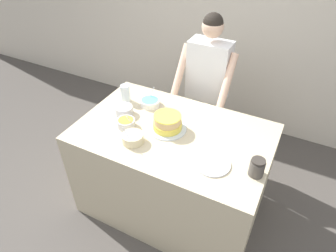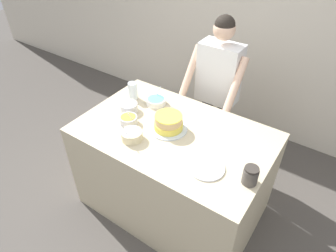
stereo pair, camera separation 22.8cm
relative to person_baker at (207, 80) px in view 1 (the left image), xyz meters
name	(u,v)px [view 1 (the left image)]	position (x,y,z in m)	size (l,w,h in m)	color
ground_plane	(147,244)	(0.02, -1.27, -0.96)	(14.00, 14.00, 0.00)	#4C4742
wall_back	(239,19)	(0.02, 0.83, 0.34)	(10.00, 0.05, 2.60)	beige
counter	(173,171)	(0.02, -0.78, -0.51)	(1.53, 0.98, 0.90)	#C6B793
person_baker	(207,80)	(0.00, 0.00, 0.00)	(0.52, 0.45, 1.60)	#2D2D38
cake	(167,123)	(-0.04, -0.77, 0.00)	(0.30, 0.30, 0.13)	silver
frosting_bowl_blue	(150,102)	(-0.33, -0.54, -0.03)	(0.17, 0.17, 0.15)	white
frosting_bowl_white	(133,138)	(-0.20, -1.03, -0.02)	(0.16, 0.16, 0.17)	beige
frosting_bowl_orange	(126,123)	(-0.34, -0.90, -0.02)	(0.14, 0.14, 0.14)	silver
frosting_bowl_pink	(124,110)	(-0.46, -0.76, -0.02)	(0.15, 0.15, 0.07)	silver
drinking_glass	(125,93)	(-0.55, -0.58, 0.02)	(0.08, 0.08, 0.16)	silver
ceramic_plate	(213,164)	(0.42, -0.98, -0.05)	(0.25, 0.25, 0.01)	silver
stoneware_jar	(257,167)	(0.71, -0.94, 0.00)	(0.10, 0.10, 0.13)	#4C4742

